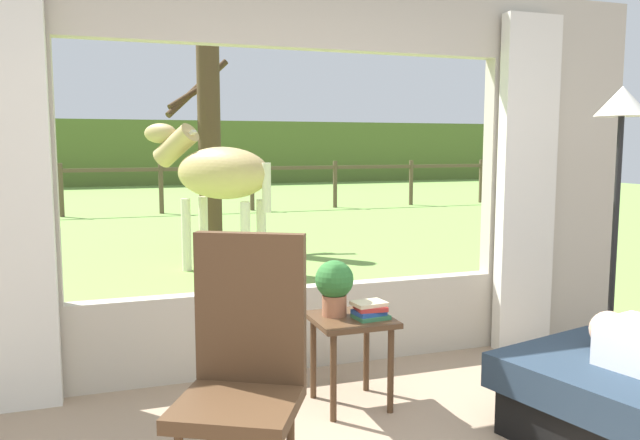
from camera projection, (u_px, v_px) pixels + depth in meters
back_wall_with_window at (297, 182)px, 4.12m from camera, size 5.20×0.12×2.55m
curtain_panel_left at (9, 198)px, 3.45m from camera, size 0.44×0.10×2.40m
curtain_panel_right at (526, 185)px, 4.55m from camera, size 0.44×0.10×2.40m
outdoor_pasture_lawn at (158, 210)px, 14.49m from camera, size 36.00×21.68×0.02m
distant_hill_ridge at (134, 153)px, 23.58m from camera, size 36.00×2.00×2.40m
rocking_chair at (244, 372)px, 2.63m from camera, size 0.73×0.82×1.12m
side_table at (351, 333)px, 3.59m from camera, size 0.44×0.44×0.52m
potted_plant at (334, 284)px, 3.58m from camera, size 0.22×0.22×0.32m
book_stack at (370, 310)px, 3.54m from camera, size 0.20×0.17×0.09m
floor_lamp_right at (620, 145)px, 3.81m from camera, size 0.32×0.32×1.84m
horse at (217, 174)px, 7.27m from camera, size 1.49×1.57×1.73m
pasture_tree at (208, 138)px, 8.89m from camera, size 0.99×0.76×3.03m
pasture_fence_line at (161, 180)px, 13.53m from camera, size 16.10×0.10×1.10m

